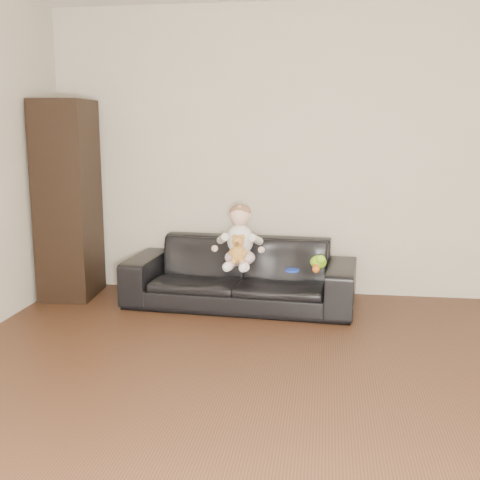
% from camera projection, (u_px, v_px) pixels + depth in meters
% --- Properties ---
extents(floor, '(5.50, 5.50, 0.00)m').
position_uv_depth(floor, '(313.00, 444.00, 2.95)').
color(floor, '#432717').
rests_on(floor, ground).
extents(wall_back, '(5.00, 0.00, 5.00)m').
position_uv_depth(wall_back, '(324.00, 153.00, 5.38)').
color(wall_back, beige).
rests_on(wall_back, ground).
extents(sofa, '(2.00, 0.90, 0.57)m').
position_uv_depth(sofa, '(240.00, 273.00, 5.18)').
color(sofa, black).
rests_on(sofa, floor).
extents(cabinet, '(0.48, 0.64, 1.76)m').
position_uv_depth(cabinet, '(68.00, 200.00, 5.39)').
color(cabinet, black).
rests_on(cabinet, floor).
extents(shelf_item, '(0.20, 0.26, 0.28)m').
position_uv_depth(shelf_item, '(68.00, 156.00, 5.31)').
color(shelf_item, silver).
rests_on(shelf_item, cabinet).
extents(baby, '(0.36, 0.44, 0.52)m').
position_uv_depth(baby, '(240.00, 239.00, 5.02)').
color(baby, silver).
rests_on(baby, sofa).
extents(teddy_bear, '(0.13, 0.14, 0.23)m').
position_uv_depth(teddy_bear, '(238.00, 249.00, 4.87)').
color(teddy_bear, '#C28837').
rests_on(teddy_bear, sofa).
extents(toy_green, '(0.19, 0.20, 0.11)m').
position_uv_depth(toy_green, '(318.00, 262.00, 4.95)').
color(toy_green, '#8FDF1A').
rests_on(toy_green, sofa).
extents(toy_rattle, '(0.08, 0.08, 0.06)m').
position_uv_depth(toy_rattle, '(316.00, 269.00, 4.81)').
color(toy_rattle, orange).
rests_on(toy_rattle, sofa).
extents(toy_blue_disc, '(0.14, 0.14, 0.02)m').
position_uv_depth(toy_blue_disc, '(292.00, 270.00, 4.87)').
color(toy_blue_disc, '#1838C4').
rests_on(toy_blue_disc, sofa).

